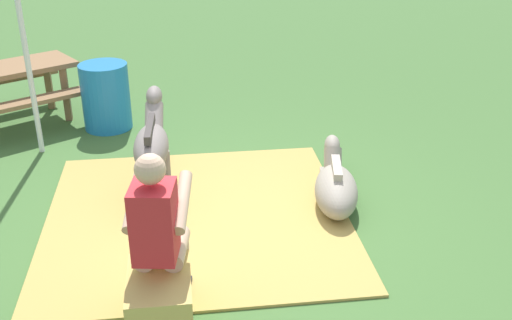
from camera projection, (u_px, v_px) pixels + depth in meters
The scene contains 9 objects.
ground_plane at pixel (230, 228), 5.48m from camera, with size 24.00×24.00×0.00m, color #426B33.
hay_patch at pixel (197, 217), 5.65m from camera, with size 2.71×2.75×0.02m, color tan.
hay_bale at pixel (161, 305), 4.17m from camera, with size 0.61×0.43×0.45m, color tan.
person_seated at pixel (159, 229), 4.10m from camera, with size 0.70×0.48×1.33m.
pony_standing at pixel (152, 144), 5.75m from camera, with size 1.35×0.36×0.94m.
pony_lying at pixel (335, 185), 5.82m from camera, with size 1.36×0.55×0.42m.
water_barrel at pixel (106, 96), 7.45m from camera, with size 0.58×0.58×0.81m, color #1E72B2.
tent_pole_right at pixel (24, 41), 6.43m from camera, with size 0.06×0.06×2.55m, color silver.
picnic_bench at pixel (11, 80), 7.49m from camera, with size 1.89×1.96×0.75m.
Camera 1 is at (-4.68, 0.37, 2.91)m, focal length 42.99 mm.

